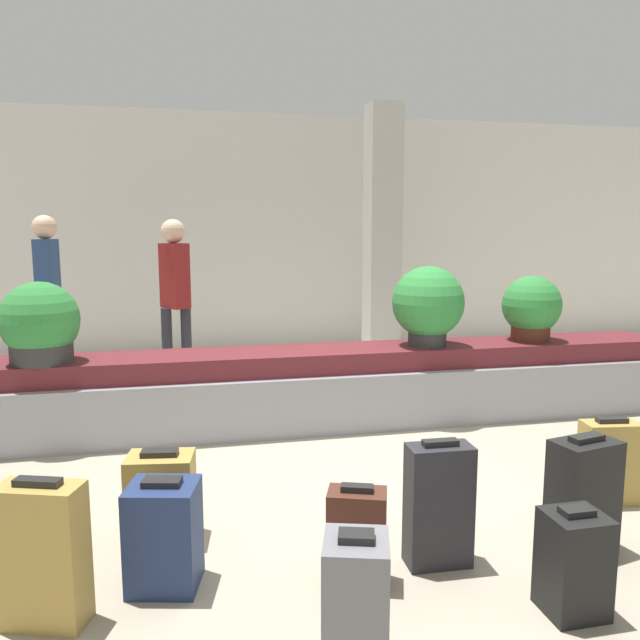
# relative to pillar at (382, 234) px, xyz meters

# --- Properties ---
(ground_plane) EXTENTS (18.00, 18.00, 0.00)m
(ground_plane) POSITION_rel_pillar_xyz_m (-1.36, -4.11, -1.60)
(ground_plane) COLOR #9E937F
(back_wall) EXTENTS (18.00, 0.06, 3.20)m
(back_wall) POSITION_rel_pillar_xyz_m (-1.36, 0.94, 0.00)
(back_wall) COLOR silver
(back_wall) RESTS_ON ground_plane
(carousel) EXTENTS (6.71, 0.74, 0.66)m
(carousel) POSITION_rel_pillar_xyz_m (-1.36, -2.52, -1.29)
(carousel) COLOR gray
(carousel) RESTS_ON ground_plane
(pillar) EXTENTS (0.40, 0.40, 3.20)m
(pillar) POSITION_rel_pillar_xyz_m (0.00, 0.00, 0.00)
(pillar) COLOR beige
(pillar) RESTS_ON ground_plane
(suitcase_0) EXTENTS (0.38, 0.28, 0.63)m
(suitcase_0) POSITION_rel_pillar_xyz_m (-0.49, -4.93, -1.30)
(suitcase_0) COLOR black
(suitcase_0) RESTS_ON ground_plane
(suitcase_1) EXTENTS (0.38, 0.29, 0.50)m
(suitcase_1) POSITION_rel_pillar_xyz_m (-2.64, -4.33, -1.36)
(suitcase_1) COLOR #A3843D
(suitcase_1) RESTS_ON ground_plane
(suitcase_2) EXTENTS (0.36, 0.22, 0.54)m
(suitcase_2) POSITION_rel_pillar_xyz_m (0.04, -4.44, -1.34)
(suitcase_2) COLOR #A3843D
(suitcase_2) RESTS_ON ground_plane
(suitcase_3) EXTENTS (0.32, 0.32, 0.53)m
(suitcase_3) POSITION_rel_pillar_xyz_m (-1.87, -5.49, -1.35)
(suitcase_3) COLOR slate
(suitcase_3) RESTS_ON ground_plane
(suitcase_4) EXTENTS (0.37, 0.34, 0.53)m
(suitcase_4) POSITION_rel_pillar_xyz_m (-2.61, -4.80, -1.35)
(suitcase_4) COLOR navy
(suitcase_4) RESTS_ON ground_plane
(suitcase_5) EXTENTS (0.25, 0.24, 0.48)m
(suitcase_5) POSITION_rel_pillar_xyz_m (-0.86, -5.39, -1.37)
(suitcase_5) COLOR black
(suitcase_5) RESTS_ON ground_plane
(suitcase_6) EXTENTS (0.32, 0.25, 0.49)m
(suitcase_6) POSITION_rel_pillar_xyz_m (-1.72, -4.97, -1.37)
(suitcase_6) COLOR #472319
(suitcase_6) RESTS_ON ground_plane
(suitcase_7) EXTENTS (0.33, 0.18, 0.65)m
(suitcase_7) POSITION_rel_pillar_xyz_m (-1.27, -4.89, -1.29)
(suitcase_7) COLOR #232328
(suitcase_7) RESTS_ON ground_plane
(suitcase_8) EXTENTS (0.39, 0.28, 0.65)m
(suitcase_8) POSITION_rel_pillar_xyz_m (-3.10, -4.99, -1.29)
(suitcase_8) COLOR #A3843D
(suitcase_8) RESTS_ON ground_plane
(potted_plant_0) EXTENTS (0.63, 0.63, 0.70)m
(potted_plant_0) POSITION_rel_pillar_xyz_m (-0.41, -2.58, -0.58)
(potted_plant_0) COLOR #2D2D2D
(potted_plant_0) RESTS_ON carousel
(potted_plant_1) EXTENTS (0.59, 0.59, 0.62)m
(potted_plant_1) POSITION_rel_pillar_xyz_m (-3.56, -2.60, -0.65)
(potted_plant_1) COLOR #2D2D2D
(potted_plant_1) RESTS_ON carousel
(potted_plant_2) EXTENTS (0.53, 0.53, 0.59)m
(potted_plant_2) POSITION_rel_pillar_xyz_m (0.62, -2.52, -0.65)
(potted_plant_2) COLOR #4C2319
(potted_plant_2) RESTS_ON carousel
(traveler_0) EXTENTS (0.32, 0.37, 1.77)m
(traveler_0) POSITION_rel_pillar_xyz_m (-2.58, -0.97, -0.53)
(traveler_0) COLOR #282833
(traveler_0) RESTS_ON ground_plane
(traveler_1) EXTENTS (0.31, 0.34, 1.82)m
(traveler_1) POSITION_rel_pillar_xyz_m (-3.91, -0.49, -0.50)
(traveler_1) COLOR #282833
(traveler_1) RESTS_ON ground_plane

